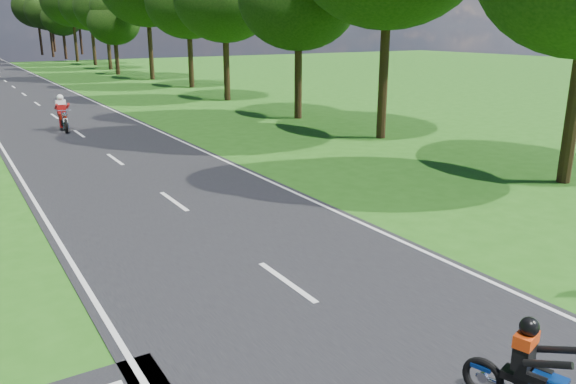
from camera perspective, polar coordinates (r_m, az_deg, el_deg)
ground at (r=9.35m, az=6.47°, el=-13.66°), size 160.00×160.00×0.00m
main_road at (r=56.72m, az=-26.79°, el=10.03°), size 7.00×140.00×0.02m
road_markings at (r=54.85m, az=-26.74°, el=9.89°), size 7.40×140.00×0.01m
rider_near_blue at (r=7.72m, az=24.14°, el=-16.28°), size 0.97×1.67×1.32m
rider_far_red at (r=28.19m, az=-21.95°, el=7.49°), size 0.77×2.02×1.65m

